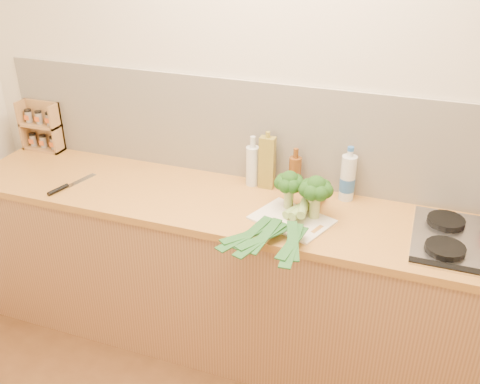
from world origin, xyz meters
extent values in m
plane|color=beige|center=(0.00, 1.50, 1.30)|extent=(3.50, 0.00, 3.50)
cube|color=silver|center=(0.00, 1.49, 1.17)|extent=(3.20, 0.02, 0.54)
cube|color=#AB7947|center=(0.00, 1.20, 0.43)|extent=(3.20, 0.60, 0.86)
cube|color=#B27B34|center=(0.00, 1.20, 0.88)|extent=(3.20, 0.62, 0.04)
cylinder|color=black|center=(0.87, 1.08, 0.93)|extent=(0.17, 0.17, 0.03)
cylinder|color=black|center=(0.87, 1.32, 0.93)|extent=(0.17, 0.17, 0.03)
cube|color=white|center=(0.19, 1.12, 0.91)|extent=(0.42, 0.37, 0.01)
cylinder|color=#A7B86B|center=(0.14, 1.22, 0.96)|extent=(0.05, 0.05, 0.09)
sphere|color=#18390F|center=(0.14, 1.22, 1.06)|extent=(0.09, 0.09, 0.09)
sphere|color=#18390F|center=(0.18, 1.22, 1.04)|extent=(0.07, 0.07, 0.07)
sphere|color=#18390F|center=(0.17, 1.26, 1.04)|extent=(0.07, 0.07, 0.07)
sphere|color=#18390F|center=(0.13, 1.27, 1.04)|extent=(0.07, 0.07, 0.07)
sphere|color=#18390F|center=(0.11, 1.24, 1.04)|extent=(0.07, 0.07, 0.07)
sphere|color=#18390F|center=(0.11, 1.21, 1.04)|extent=(0.07, 0.07, 0.07)
sphere|color=#18390F|center=(0.13, 1.18, 1.04)|extent=(0.07, 0.07, 0.07)
sphere|color=#18390F|center=(0.17, 1.19, 1.04)|extent=(0.07, 0.07, 0.07)
cylinder|color=#A7B86B|center=(0.28, 1.18, 0.96)|extent=(0.05, 0.05, 0.10)
sphere|color=#18390F|center=(0.28, 1.18, 1.08)|extent=(0.10, 0.10, 0.10)
sphere|color=#18390F|center=(0.33, 1.18, 1.06)|extent=(0.07, 0.07, 0.07)
sphere|color=#18390F|center=(0.31, 1.21, 1.06)|extent=(0.07, 0.07, 0.07)
sphere|color=#18390F|center=(0.27, 1.22, 1.06)|extent=(0.07, 0.07, 0.07)
sphere|color=#18390F|center=(0.24, 1.20, 1.06)|extent=(0.07, 0.07, 0.07)
sphere|color=#18390F|center=(0.24, 1.16, 1.06)|extent=(0.07, 0.07, 0.07)
sphere|color=#18390F|center=(0.27, 1.13, 1.06)|extent=(0.07, 0.07, 0.07)
sphere|color=#18390F|center=(0.31, 1.14, 1.06)|extent=(0.07, 0.07, 0.07)
cylinder|color=white|center=(0.26, 1.31, 0.93)|extent=(0.09, 0.14, 0.04)
cylinder|color=#84A954|center=(0.20, 1.18, 0.93)|extent=(0.11, 0.17, 0.04)
cube|color=#184319|center=(0.06, 0.90, 0.93)|extent=(0.21, 0.27, 0.02)
cube|color=#184319|center=(0.05, 0.88, 0.93)|extent=(0.20, 0.33, 0.01)
cube|color=#184319|center=(0.06, 0.91, 0.94)|extent=(0.11, 0.28, 0.02)
cylinder|color=white|center=(0.26, 1.26, 0.95)|extent=(0.07, 0.12, 0.04)
cylinder|color=#84A954|center=(0.22, 1.14, 0.95)|extent=(0.08, 0.15, 0.04)
cube|color=#184319|center=(0.13, 0.86, 0.95)|extent=(0.18, 0.28, 0.02)
cube|color=#184319|center=(0.12, 0.84, 0.95)|extent=(0.15, 0.34, 0.01)
cube|color=#184319|center=(0.13, 0.87, 0.95)|extent=(0.08, 0.28, 0.02)
cylinder|color=white|center=(0.22, 1.28, 0.97)|extent=(0.05, 0.13, 0.04)
cylinder|color=#84A954|center=(0.23, 1.15, 0.97)|extent=(0.06, 0.16, 0.04)
cube|color=#184319|center=(0.26, 0.84, 0.97)|extent=(0.07, 0.30, 0.02)
cube|color=#184319|center=(0.26, 0.82, 0.97)|extent=(0.08, 0.34, 0.01)
cube|color=#184319|center=(0.26, 0.85, 0.97)|extent=(0.12, 0.28, 0.02)
cube|color=silver|center=(-0.99, 1.15, 0.90)|extent=(0.08, 0.19, 0.00)
cylinder|color=black|center=(-1.03, 1.00, 0.91)|extent=(0.05, 0.13, 0.02)
cube|color=tan|center=(-1.45, 1.47, 1.05)|extent=(0.25, 0.01, 0.30)
cube|color=tan|center=(-1.45, 1.43, 0.91)|extent=(0.25, 0.10, 0.01)
cube|color=tan|center=(-1.45, 1.43, 1.06)|extent=(0.25, 0.10, 0.01)
cube|color=tan|center=(-1.57, 1.43, 1.05)|extent=(0.01, 0.10, 0.30)
cube|color=tan|center=(-1.33, 1.43, 1.05)|extent=(0.01, 0.10, 0.30)
cylinder|color=gray|center=(-1.52, 1.43, 0.95)|extent=(0.04, 0.04, 0.07)
cylinder|color=gray|center=(-1.45, 1.43, 0.95)|extent=(0.04, 0.04, 0.07)
cylinder|color=gray|center=(-1.38, 1.43, 0.95)|extent=(0.04, 0.04, 0.07)
cylinder|color=gray|center=(-1.52, 1.43, 1.10)|extent=(0.04, 0.04, 0.07)
cylinder|color=gray|center=(-1.45, 1.43, 1.10)|extent=(0.04, 0.04, 0.07)
cylinder|color=gray|center=(-1.38, 1.43, 1.10)|extent=(0.04, 0.04, 0.07)
cube|color=olive|center=(-0.03, 1.41, 1.04)|extent=(0.08, 0.05, 0.28)
cylinder|color=olive|center=(-0.03, 1.41, 1.20)|extent=(0.02, 0.02, 0.03)
cylinder|color=silver|center=(-0.11, 1.42, 1.01)|extent=(0.07, 0.07, 0.21)
cylinder|color=silver|center=(-0.11, 1.42, 1.14)|extent=(0.03, 0.03, 0.06)
cylinder|color=brown|center=(0.12, 1.43, 0.99)|extent=(0.06, 0.06, 0.19)
cylinder|color=brown|center=(0.12, 1.43, 1.11)|extent=(0.03, 0.03, 0.05)
cylinder|color=silver|center=(0.39, 1.43, 1.02)|extent=(0.08, 0.08, 0.23)
cylinder|color=silver|center=(0.39, 1.43, 1.15)|extent=(0.03, 0.03, 0.03)
cylinder|color=#2D5FA9|center=(0.39, 1.43, 0.98)|extent=(0.08, 0.08, 0.07)
camera|label=1|loc=(0.69, -0.99, 2.20)|focal=40.00mm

